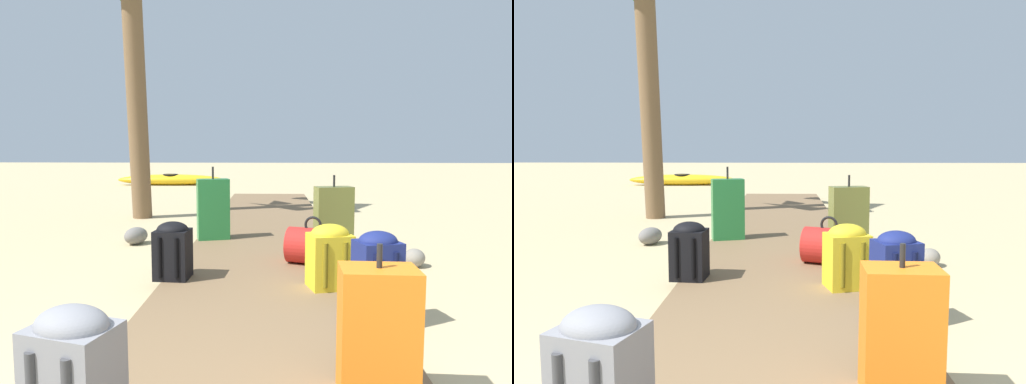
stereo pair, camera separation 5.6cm
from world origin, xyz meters
TOP-DOWN VIEW (x-y plane):
  - ground_plane at (0.00, 3.90)m, footprint 60.00×60.00m
  - boardwalk at (0.00, 4.87)m, footprint 1.62×9.74m
  - suitcase_olive at (0.74, 4.11)m, footprint 0.43×0.28m
  - backpack_navy at (0.75, 2.05)m, footprint 0.31×0.29m
  - suitcase_green at (-0.62, 4.46)m, footprint 0.41×0.29m
  - duffel_bag_red at (0.45, 3.35)m, footprint 0.55×0.47m
  - suitcase_orange at (0.53, 1.09)m, footprint 0.33×0.24m
  - backpack_black at (-0.74, 2.84)m, footprint 0.29×0.29m
  - backpack_yellow at (0.52, 2.63)m, footprint 0.36×0.32m
  - palm_tree_far_left at (-2.06, 6.36)m, footprint 2.22×2.15m
  - kayak at (-3.06, 13.08)m, footprint 3.27×0.78m
  - rock_left_near at (-1.56, 4.51)m, footprint 0.34×0.39m
  - rock_right_far at (1.45, 3.57)m, footprint 0.29×0.30m

SIDE VIEW (x-z plane):
  - ground_plane at x=0.00m, z-range 0.00..0.00m
  - boardwalk at x=0.00m, z-range 0.00..0.08m
  - rock_right_far at x=1.45m, z-range 0.00..0.18m
  - rock_left_near at x=-1.56m, z-range 0.00..0.20m
  - kayak at x=-3.06m, z-range 0.00..0.34m
  - duffel_bag_red at x=0.45m, z-range 0.03..0.47m
  - backpack_black at x=-0.74m, z-range 0.09..0.56m
  - backpack_yellow at x=0.52m, z-range 0.09..0.59m
  - suitcase_orange at x=0.53m, z-range 0.03..0.70m
  - backpack_navy at x=0.75m, z-range 0.09..0.64m
  - suitcase_olive at x=0.74m, z-range 0.02..0.80m
  - suitcase_green at x=-0.62m, z-range 0.01..0.86m
  - palm_tree_far_left at x=-2.06m, z-range 1.13..5.57m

